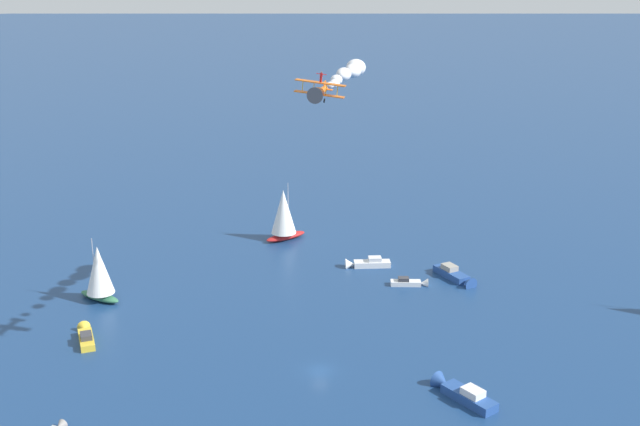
{
  "coord_description": "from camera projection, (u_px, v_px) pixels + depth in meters",
  "views": [
    {
      "loc": [
        38.13,
        103.26,
        61.68
      ],
      "look_at": [
        0.0,
        0.0,
        26.35
      ],
      "focal_mm": 43.8,
      "sensor_mm": 36.0,
      "label": 1
    }
  ],
  "objects": [
    {
      "name": "biplane_lead",
      "position": [
        320.0,
        91.0,
        109.79
      ],
      "size": [
        6.88,
        6.95,
        3.63
      ],
      "color": "orange"
    },
    {
      "name": "sailboat_outer_ring_b",
      "position": [
        284.0,
        214.0,
        180.44
      ],
      "size": [
        10.95,
        7.19,
        13.6
      ],
      "color": "#B21E1E",
      "rests_on": "ground_plane"
    },
    {
      "name": "motorboat_ahead",
      "position": [
        456.0,
        276.0,
        159.06
      ],
      "size": [
        4.36,
        11.3,
        3.2
      ],
      "color": "#23478C",
      "rests_on": "ground_plane"
    },
    {
      "name": "motorboat_far_port",
      "position": [
        411.0,
        283.0,
        156.37
      ],
      "size": [
        7.67,
        4.56,
        2.17
      ],
      "color": "white",
      "rests_on": "ground_plane"
    },
    {
      "name": "motorboat_offshore",
      "position": [
        461.0,
        392.0,
        115.84
      ],
      "size": [
        5.98,
        11.41,
        3.21
      ],
      "color": "#23478C",
      "rests_on": "ground_plane"
    },
    {
      "name": "wingwalker_lead",
      "position": [
        321.0,
        76.0,
        109.08
      ],
      "size": [
        1.31,
        0.89,
        1.53
      ],
      "color": "red"
    },
    {
      "name": "sailboat_outer_ring_a",
      "position": [
        99.0,
        273.0,
        147.87
      ],
      "size": [
        8.11,
        9.17,
        12.39
      ],
      "color": "#33704C",
      "rests_on": "ground_plane"
    },
    {
      "name": "ground_plane",
      "position": [
        320.0,
        371.0,
        123.66
      ],
      "size": [
        2000.0,
        2000.0,
        0.0
      ],
      "primitive_type": "plane",
      "color": "navy"
    },
    {
      "name": "motorboat_far_stbd",
      "position": [
        86.0,
        336.0,
        133.7
      ],
      "size": [
        2.38,
        8.99,
        2.61
      ],
      "color": "gold",
      "rests_on": "ground_plane"
    },
    {
      "name": "motorboat_near_centre",
      "position": [
        366.0,
        263.0,
        165.91
      ],
      "size": [
        9.88,
        5.16,
        2.78
      ],
      "color": "white",
      "rests_on": "ground_plane"
    },
    {
      "name": "smoke_trail_lead",
      "position": [
        350.0,
        72.0,
        131.15
      ],
      "size": [
        16.09,
        23.44,
        3.21
      ],
      "color": "silver"
    }
  ]
}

